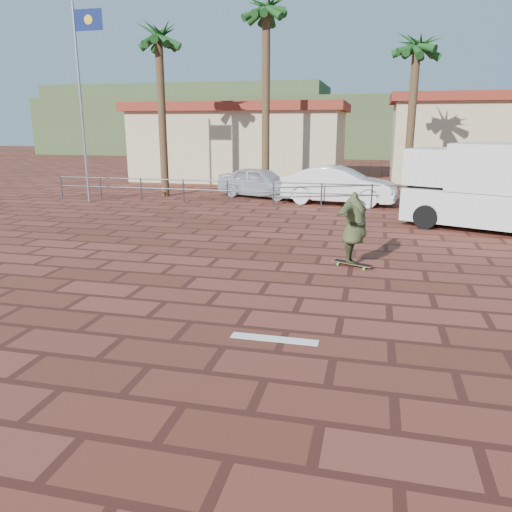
{
  "coord_description": "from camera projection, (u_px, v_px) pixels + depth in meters",
  "views": [
    {
      "loc": [
        2.11,
        -8.37,
        3.3
      ],
      "look_at": [
        -0.08,
        0.8,
        0.8
      ],
      "focal_mm": 35.0,
      "sensor_mm": 36.0,
      "label": 1
    }
  ],
  "objects": [
    {
      "name": "palm_left",
      "position": [
        266.0,
        15.0,
        21.93
      ],
      "size": [
        2.4,
        2.4,
        9.45
      ],
      "color": "brown",
      "rests_on": "ground"
    },
    {
      "name": "building_west",
      "position": [
        242.0,
        141.0,
        30.64
      ],
      "size": [
        12.6,
        7.6,
        4.5
      ],
      "color": "beige",
      "rests_on": "ground"
    },
    {
      "name": "paint_stripe",
      "position": [
        274.0,
        339.0,
        7.91
      ],
      "size": [
        1.4,
        0.22,
        0.01
      ],
      "primitive_type": "cube",
      "color": "white",
      "rests_on": "ground"
    },
    {
      "name": "car_silver",
      "position": [
        260.0,
        182.0,
        23.07
      ],
      "size": [
        4.37,
        2.8,
        1.38
      ],
      "primitive_type": "imported",
      "rotation": [
        0.0,
        0.0,
        1.26
      ],
      "color": "#B9BAC0",
      "rests_on": "ground"
    },
    {
      "name": "guardrail",
      "position": [
        322.0,
        190.0,
        20.3
      ],
      "size": [
        24.06,
        0.06,
        1.0
      ],
      "color": "#47494F",
      "rests_on": "ground"
    },
    {
      "name": "skateboarder",
      "position": [
        354.0,
        228.0,
        11.67
      ],
      "size": [
        0.96,
        2.16,
        1.7
      ],
      "primitive_type": "imported",
      "rotation": [
        0.0,
        0.0,
        1.38
      ],
      "color": "#3D4525",
      "rests_on": "longboard"
    },
    {
      "name": "building_east",
      "position": [
        481.0,
        137.0,
        29.31
      ],
      "size": [
        10.6,
        6.6,
        5.0
      ],
      "color": "beige",
      "rests_on": "ground"
    },
    {
      "name": "campervan",
      "position": [
        496.0,
        185.0,
        15.69
      ],
      "size": [
        5.68,
        4.0,
        2.72
      ],
      "rotation": [
        0.0,
        0.0,
        -0.39
      ],
      "color": "silver",
      "rests_on": "ground"
    },
    {
      "name": "flagpole",
      "position": [
        83.0,
        90.0,
        20.56
      ],
      "size": [
        1.3,
        0.1,
        8.0
      ],
      "color": "gray",
      "rests_on": "ground"
    },
    {
      "name": "ground",
      "position": [
        250.0,
        309.0,
        9.19
      ],
      "size": [
        120.0,
        120.0,
        0.0
      ],
      "primitive_type": "plane",
      "color": "brown",
      "rests_on": "ground"
    },
    {
      "name": "hill_back",
      "position": [
        192.0,
        118.0,
        65.75
      ],
      "size": [
        35.0,
        14.0,
        8.0
      ],
      "primitive_type": "cube",
      "color": "#384C28",
      "rests_on": "ground"
    },
    {
      "name": "palm_center",
      "position": [
        417.0,
        50.0,
        21.35
      ],
      "size": [
        2.4,
        2.4,
        7.75
      ],
      "color": "brown",
      "rests_on": "ground"
    },
    {
      "name": "longboard",
      "position": [
        353.0,
        264.0,
        11.89
      ],
      "size": [
        0.99,
        0.6,
        0.1
      ],
      "rotation": [
        0.0,
        0.0,
        -0.42
      ],
      "color": "olive",
      "rests_on": "ground"
    },
    {
      "name": "car_white",
      "position": [
        339.0,
        185.0,
        21.07
      ],
      "size": [
        4.93,
        2.17,
        1.57
      ],
      "primitive_type": "imported",
      "rotation": [
        0.0,
        0.0,
        1.46
      ],
      "color": "white",
      "rests_on": "ground"
    },
    {
      "name": "palm_far_left",
      "position": [
        159.0,
        41.0,
        21.81
      ],
      "size": [
        2.4,
        2.4,
        8.25
      ],
      "color": "brown",
      "rests_on": "ground"
    },
    {
      "name": "hill_front",
      "position": [
        359.0,
        127.0,
        55.43
      ],
      "size": [
        70.0,
        18.0,
        6.0
      ],
      "primitive_type": "cube",
      "color": "#384C28",
      "rests_on": "ground"
    }
  ]
}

